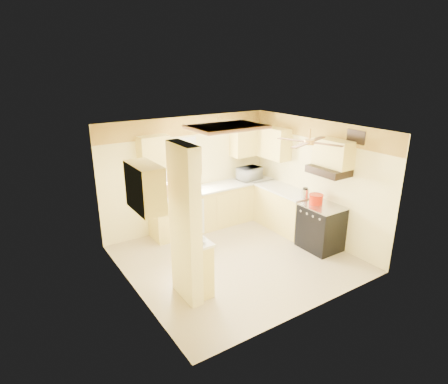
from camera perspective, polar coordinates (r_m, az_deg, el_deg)
floor at (r=7.30m, az=1.91°, el=-10.14°), size 4.00×4.00×0.00m
ceiling at (r=6.47m, az=2.16°, el=9.59°), size 4.00×4.00×0.00m
wall_back at (r=8.33m, az=-5.53°, el=2.85°), size 4.00×0.00×4.00m
wall_front at (r=5.47m, az=13.65°, el=-6.54°), size 4.00×0.00×4.00m
wall_left at (r=5.94m, az=-14.01°, el=-4.46°), size 0.00×3.80×3.80m
wall_right at (r=8.05m, az=13.75°, el=1.80°), size 0.00×3.80×3.80m
wallpaper_border at (r=8.08m, az=-5.70°, el=9.98°), size 4.00×0.02×0.40m
partition_column at (r=5.70m, az=-5.94°, el=-4.99°), size 0.20×0.70×2.50m
partition_ledge at (r=6.15m, az=-3.84°, el=-11.36°), size 0.25×0.55×0.90m
ledge_top at (r=5.93m, az=-3.94°, el=-7.44°), size 0.28×0.58×0.04m
lower_cabinets_back at (r=8.57m, az=-1.47°, el=-2.24°), size 3.00×0.60×0.90m
lower_cabinets_right at (r=8.51m, az=9.02°, el=-2.65°), size 0.60×1.40×0.90m
countertop_back at (r=8.41m, az=-1.46°, el=0.73°), size 3.04×0.64×0.04m
countertop_right at (r=8.34m, az=9.13°, el=0.34°), size 0.64×1.44×0.04m
dishwasher_panel at (r=7.98m, az=-4.87°, el=-4.11°), size 0.58×0.02×0.80m
window at (r=8.13m, az=-7.11°, el=4.58°), size 0.92×0.02×1.02m
upper_cab_back_left at (r=7.68m, az=-10.69°, el=5.84°), size 0.60×0.35×0.70m
upper_cab_back_right at (r=8.85m, az=3.86°, el=7.86°), size 0.90×0.35×0.70m
upper_cab_right at (r=8.66m, az=7.23°, el=7.50°), size 0.35×1.00×0.70m
upper_cab_left_wall at (r=5.56m, az=-11.93°, el=0.71°), size 0.35×0.75×0.70m
upper_cab_over_stove at (r=7.40m, az=16.32°, el=5.70°), size 0.35×0.76×0.52m
stove at (r=7.75m, az=14.55°, el=-5.20°), size 0.68×0.77×0.92m
range_hood at (r=7.41m, az=15.65°, el=3.15°), size 0.50×0.76×0.14m
poster_menu at (r=5.53m, az=-5.13°, el=0.95°), size 0.02×0.42×0.57m
poster_nashville at (r=5.76m, az=-4.94°, el=-5.20°), size 0.02×0.42×0.57m
ceiling_light_panel at (r=6.94m, az=0.41°, el=9.87°), size 1.35×0.95×0.06m
ceiling_fan at (r=6.63m, az=12.84°, el=7.48°), size 1.15×1.15×0.26m
vent_grate at (r=7.23m, az=19.49°, el=7.93°), size 0.02×0.40×0.25m
microwave at (r=8.87m, az=3.90°, el=2.83°), size 0.58×0.42×0.30m
bowl at (r=5.83m, az=-3.75°, el=-7.44°), size 0.27×0.27×0.05m
dutch_oven at (r=7.64m, az=13.85°, el=-1.03°), size 0.29×0.29×0.19m
kettle at (r=7.81m, az=12.25°, el=-0.20°), size 0.15×0.15×0.22m
dish_rack at (r=7.85m, az=-9.49°, el=-0.06°), size 0.43×0.32×0.24m
utensil_crock at (r=8.28m, az=-4.09°, el=1.06°), size 0.11×0.11×0.21m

